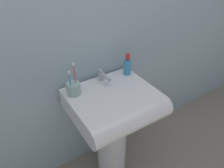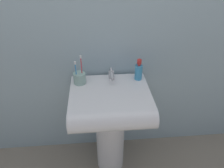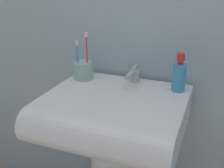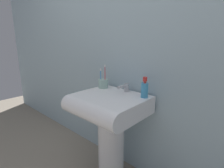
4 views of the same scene
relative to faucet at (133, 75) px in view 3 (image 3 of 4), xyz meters
name	(u,v)px [view 3 (image 3 of 4)]	position (x,y,z in m)	size (l,w,h in m)	color
sink_basin	(112,116)	(-0.02, -0.20, -0.11)	(0.55, 0.50, 0.14)	white
faucet	(133,75)	(0.00, 0.00, 0.00)	(0.04, 0.14, 0.07)	#B7B7BC
toothbrush_cup	(83,70)	(-0.23, -0.03, 0.00)	(0.09, 0.09, 0.21)	#99BFB2
soap_bottle	(179,76)	(0.20, -0.01, 0.03)	(0.05, 0.05, 0.16)	#3F99CC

